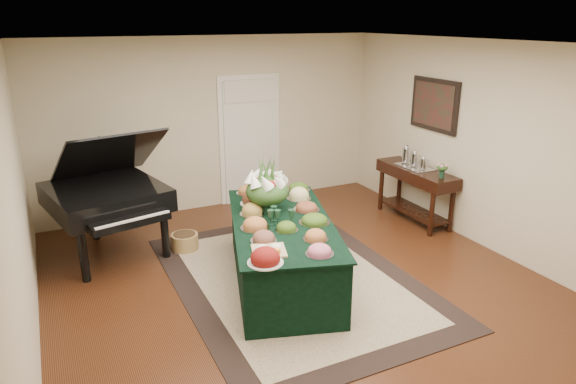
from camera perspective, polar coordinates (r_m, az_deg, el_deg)
name	(u,v)px	position (r m, az deg, el deg)	size (l,w,h in m)	color
ground	(299,285)	(6.08, 1.25, -10.25)	(6.00, 6.00, 0.00)	black
area_rug	(293,279)	(6.18, 0.53, -9.64)	(2.63, 3.69, 0.01)	black
kitchen_doorway	(250,141)	(8.49, -4.24, 5.65)	(1.05, 0.07, 2.10)	white
buffet_table	(282,251)	(5.97, -0.67, -6.60)	(1.74, 2.56, 0.77)	black
food_platters	(279,214)	(5.88, -0.98, -2.46)	(1.58, 2.29, 0.15)	silver
cutting_board	(269,248)	(5.08, -2.17, -6.20)	(0.41, 0.41, 0.10)	tan
green_goblets	(278,216)	(5.70, -1.07, -2.70)	(0.29, 0.26, 0.18)	#143220
floral_centerpiece	(267,186)	(6.02, -2.34, 0.70)	(0.53, 0.53, 0.53)	#143220
grand_piano	(107,195)	(6.90, -19.48, -0.36)	(1.62, 1.80, 1.64)	black
wicker_basket	(185,242)	(7.01, -11.38, -5.45)	(0.36, 0.36, 0.22)	olive
mahogany_sideboard	(416,180)	(7.93, 14.02, 1.29)	(0.45, 1.42, 0.82)	black
tea_service	(414,159)	(7.91, 13.80, 3.54)	(0.34, 0.58, 0.30)	silver
pink_bouquet	(442,168)	(7.46, 16.78, 2.59)	(0.17, 0.17, 0.22)	#143220
wall_painting	(434,105)	(7.82, 15.94, 9.29)	(0.05, 0.95, 0.75)	black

